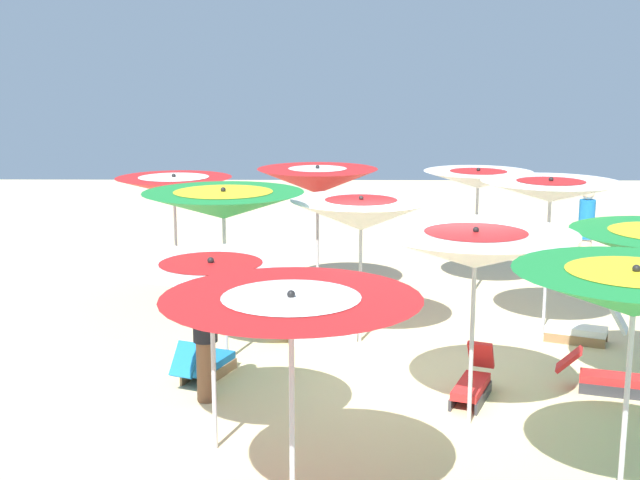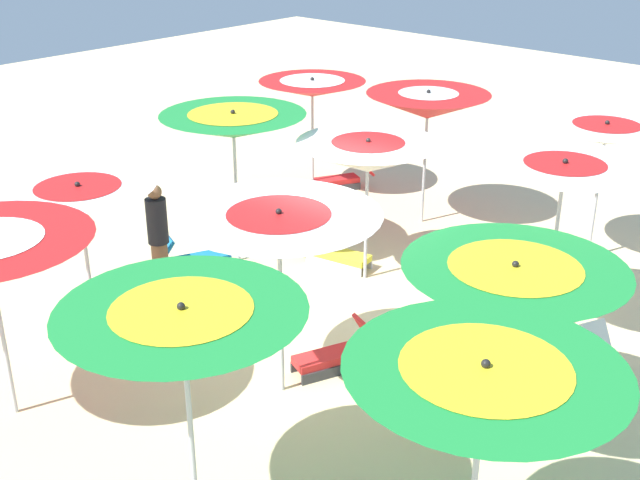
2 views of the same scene
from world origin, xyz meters
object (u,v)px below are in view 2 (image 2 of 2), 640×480
Objects in this scene: lounger_3 at (334,355)px; beach_umbrella_1 at (428,106)px; beach_umbrella_4 at (368,157)px; beach_umbrella_9 at (484,385)px; beach_umbrella_6 at (513,284)px; beach_umbrella_10 at (183,330)px; lounger_1 at (569,341)px; beach_umbrella_3 at (564,175)px; beach_umbrella_8 at (79,198)px; lounger_0 at (195,259)px; beach_umbrella_5 at (233,125)px; lounger_4 at (340,179)px; lounger_2 at (333,252)px; beach_umbrella_0 at (606,134)px; beach_umbrella_7 at (279,231)px; beach_umbrella_2 at (312,88)px; beachgoer_1 at (158,237)px; lounger_5 at (463,402)px.

beach_umbrella_1 is at bearing -134.99° from lounger_3.
beach_umbrella_9 is at bearing 46.75° from beach_umbrella_4.
beach_umbrella_6 is 0.93× the size of beach_umbrella_10.
lounger_1 is at bearing 159.50° from lounger_3.
beach_umbrella_3 reaches higher than beach_umbrella_8.
beach_umbrella_4 is 1.81× the size of lounger_0.
beach_umbrella_5 is 1.96× the size of lounger_4.
lounger_2 is at bearing 66.01° from lounger_4.
lounger_3 is (2.22, -2.01, -0.02)m from lounger_1.
beach_umbrella_0 is 0.98× the size of beach_umbrella_7.
lounger_0 is (-3.54, -4.28, -1.94)m from beach_umbrella_10.
beach_umbrella_7 is 1.91× the size of lounger_1.
beach_umbrella_9 is (4.26, 4.53, 0.29)m from beach_umbrella_4.
lounger_0 is at bearing 15.14° from beach_umbrella_2.
beach_umbrella_2 is 6.24m from beach_umbrella_3.
beach_umbrella_2 is 1.37× the size of beachgoer_1.
beach_umbrella_1 is 1.95× the size of lounger_1.
beach_umbrella_4 is 4.17m from beach_umbrella_6.
beach_umbrella_10 is at bearing 100.42° from lounger_1.
beach_umbrella_1 is 0.97× the size of beach_umbrella_5.
beach_umbrella_6 is at bearing 2.49° from lounger_5.
beach_umbrella_2 is at bearing 4.08° from lounger_1.
beach_umbrella_6 reaches higher than lounger_5.
beach_umbrella_1 is 0.99× the size of beach_umbrella_10.
beach_umbrella_5 is 5.46m from lounger_5.
beach_umbrella_3 reaches higher than lounger_0.
beach_umbrella_9 is 4.31m from lounger_3.
beach_umbrella_0 is at bearing 170.20° from beach_umbrella_7.
lounger_1 is 0.74× the size of beachgoer_1.
lounger_0 is (-2.67, -6.63, -2.02)m from beach_umbrella_9.
lounger_2 is 2.77m from beachgoer_1.
lounger_1 is at bearing 126.08° from beach_umbrella_8.
beach_umbrella_10 is at bearing -58.21° from beachgoer_1.
beach_umbrella_5 is at bearing -103.14° from beach_umbrella_6.
beach_umbrella_0 is 1.98× the size of lounger_3.
beach_umbrella_2 is 0.97× the size of beach_umbrella_7.
beach_umbrella_3 is at bearing 13.33° from beach_umbrella_0.
beach_umbrella_0 is 1.01× the size of beach_umbrella_2.
beach_umbrella_0 is 0.94× the size of beach_umbrella_10.
beach_umbrella_0 is 8.12m from beach_umbrella_10.
beach_umbrella_3 is at bearing -46.32° from lounger_0.
beach_umbrella_5 is 3.73m from beach_umbrella_7.
beach_umbrella_9 is 7.04m from lounger_2.
lounger_3 is 0.69× the size of beachgoer_1.
beach_umbrella_7 is 0.95× the size of beach_umbrella_9.
lounger_5 is at bearing -146.91° from beach_umbrella_9.
lounger_4 is 7.54m from lounger_5.
lounger_0 is at bearing 39.32° from lounger_1.
beach_umbrella_6 is 5.66m from beachgoer_1.
lounger_2 is (-3.70, 1.02, -1.71)m from beach_umbrella_8.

